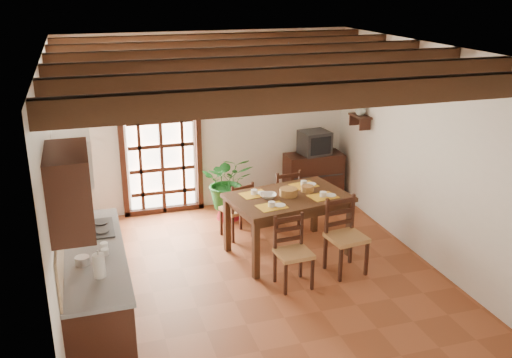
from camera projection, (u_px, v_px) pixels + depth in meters
name	position (u px, v px, depth m)	size (l,w,h in m)	color
ground_plane	(258.00, 276.00, 7.17)	(5.00, 5.00, 0.00)	brown
room_shell	(258.00, 136.00, 6.56)	(4.52, 5.02, 2.81)	silver
ceiling_beams	(258.00, 60.00, 6.27)	(4.50, 4.34, 0.20)	black
french_door	(161.00, 141.00, 8.75)	(1.26, 0.11, 2.32)	white
kitchen_counter	(96.00, 290.00, 5.92)	(0.64, 2.25, 1.38)	black
upper_cabinet	(70.00, 190.00, 4.80)	(0.35, 0.80, 0.70)	black
range_hood	(73.00, 160.00, 5.97)	(0.38, 0.60, 0.54)	white
counter_items	(91.00, 245.00, 5.84)	(0.50, 1.43, 0.25)	black
dining_table	(288.00, 203.00, 7.54)	(1.68, 1.23, 0.83)	#3B2213
chair_near_left	(293.00, 265.00, 6.86)	(0.43, 0.41, 0.88)	#AC7D49
chair_near_right	(345.00, 250.00, 7.19)	(0.49, 0.48, 0.97)	#AC7D49
chair_far_left	(237.00, 219.00, 8.19)	(0.48, 0.47, 0.84)	#AC7D49
chair_far_right	(283.00, 209.00, 8.51)	(0.46, 0.44, 0.92)	#AC7D49
table_setting	(289.00, 187.00, 7.46)	(1.12, 0.74, 0.10)	gold
table_bowl	(268.00, 196.00, 7.42)	(0.22, 0.22, 0.05)	white
sideboard	(313.00, 177.00, 9.50)	(0.95, 0.43, 0.81)	black
crt_tv	(315.00, 143.00, 9.30)	(0.50, 0.46, 0.39)	black
fuse_box	(300.00, 95.00, 9.24)	(0.25, 0.03, 0.32)	white
plant_pot	(228.00, 212.00, 8.86)	(0.37, 0.37, 0.22)	maroon
potted_plant	(228.00, 184.00, 8.70)	(1.99, 1.71, 2.22)	#144C19
wall_shelf	(360.00, 119.00, 8.70)	(0.20, 0.42, 0.20)	black
shelf_vase	(361.00, 110.00, 8.66)	(0.15, 0.15, 0.15)	#B2BFB2
shelf_flowers	(361.00, 96.00, 8.59)	(0.14, 0.14, 0.36)	gold
framed_picture	(367.00, 83.00, 8.55)	(0.03, 0.32, 0.32)	brown
pendant_lamp	(288.00, 101.00, 7.18)	(0.36, 0.36, 0.84)	black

